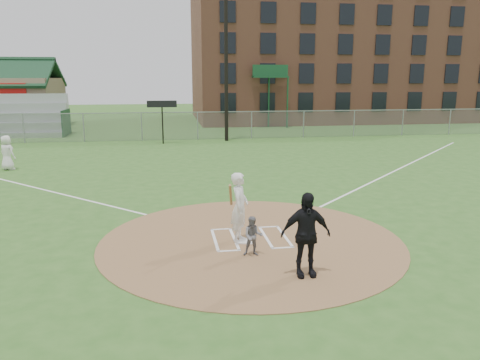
{
  "coord_description": "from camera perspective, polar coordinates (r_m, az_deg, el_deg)",
  "views": [
    {
      "loc": [
        -2.22,
        -12.18,
        4.46
      ],
      "look_at": [
        0.0,
        2.0,
        1.3
      ],
      "focal_mm": 35.0,
      "sensor_mm": 36.0,
      "label": 1
    }
  ],
  "objects": [
    {
      "name": "foul_line_third",
      "position": [
        22.68,
        -26.09,
        -0.2
      ],
      "size": [
        17.04,
        17.04,
        0.01
      ],
      "primitive_type": "cube",
      "rotation": [
        0.0,
        0.0,
        0.79
      ],
      "color": "white",
      "rests_on": "ground"
    },
    {
      "name": "scoreboard_sign",
      "position": [
        32.45,
        -9.48,
        8.58
      ],
      "size": [
        2.0,
        0.1,
        2.93
      ],
      "color": "black",
      "rests_on": "ground"
    },
    {
      "name": "light_pole",
      "position": [
        33.52,
        -1.72,
        16.08
      ],
      "size": [
        1.2,
        0.3,
        12.22
      ],
      "color": "black",
      "rests_on": "ground"
    },
    {
      "name": "ondeck_player",
      "position": [
        25.6,
        -26.53,
        2.99
      ],
      "size": [
        0.99,
        0.9,
        1.7
      ],
      "primitive_type": "imported",
      "rotation": [
        0.0,
        0.0,
        2.58
      ],
      "color": "white",
      "rests_on": "ground"
    },
    {
      "name": "home_plate",
      "position": [
        13.02,
        0.86,
        -7.46
      ],
      "size": [
        0.55,
        0.55,
        0.03
      ],
      "primitive_type": "cube",
      "rotation": [
        0.0,
        0.0,
        -0.29
      ],
      "color": "silver",
      "rests_on": "dirt_circle"
    },
    {
      "name": "batter_at_plate",
      "position": [
        12.78,
        -0.05,
        -3.34
      ],
      "size": [
        0.73,
        1.11,
        1.93
      ],
      "color": "white",
      "rests_on": "dirt_circle"
    },
    {
      "name": "foul_line_first",
      "position": [
        24.38,
        18.68,
        1.22
      ],
      "size": [
        17.04,
        17.04,
        0.01
      ],
      "primitive_type": "cube",
      "rotation": [
        0.0,
        0.0,
        -0.79
      ],
      "color": "white",
      "rests_on": "ground"
    },
    {
      "name": "catcher",
      "position": [
        11.9,
        1.6,
        -6.86
      ],
      "size": [
        0.55,
        0.46,
        1.02
      ],
      "primitive_type": "imported",
      "rotation": [
        0.0,
        0.0,
        -0.15
      ],
      "color": "slate",
      "rests_on": "dirt_circle"
    },
    {
      "name": "bleachers",
      "position": [
        39.97,
        -24.73,
        7.17
      ],
      "size": [
        6.08,
        3.2,
        3.2
      ],
      "color": "#B7BABF",
      "rests_on": "ground"
    },
    {
      "name": "outfield_fence",
      "position": [
        34.43,
        -5.19,
        6.62
      ],
      "size": [
        56.08,
        0.08,
        2.03
      ],
      "color": "slate",
      "rests_on": "ground"
    },
    {
      "name": "umpire",
      "position": [
        10.7,
        8.0,
        -6.59
      ],
      "size": [
        1.15,
        0.49,
        1.96
      ],
      "primitive_type": "imported",
      "rotation": [
        0.0,
        0.0,
        -0.01
      ],
      "color": "black",
      "rests_on": "dirt_circle"
    },
    {
      "name": "brick_warehouse",
      "position": [
        53.44,
        11.46,
        15.43
      ],
      "size": [
        30.0,
        17.17,
        15.0
      ],
      "color": "#995841",
      "rests_on": "ground"
    },
    {
      "name": "batters_boxes",
      "position": [
        13.29,
        1.24,
        -7.08
      ],
      "size": [
        2.08,
        1.88,
        0.01
      ],
      "color": "white",
      "rests_on": "dirt_circle"
    },
    {
      "name": "dirt_circle",
      "position": [
        13.16,
        1.36,
        -7.35
      ],
      "size": [
        8.4,
        8.4,
        0.02
      ],
      "primitive_type": "cylinder",
      "color": "olive",
      "rests_on": "ground"
    },
    {
      "name": "ground",
      "position": [
        13.16,
        1.36,
        -7.4
      ],
      "size": [
        140.0,
        140.0,
        0.0
      ],
      "primitive_type": "plane",
      "color": "#315F20",
      "rests_on": "ground"
    }
  ]
}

